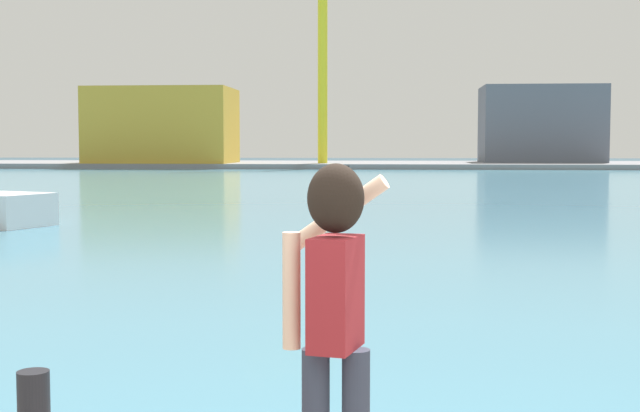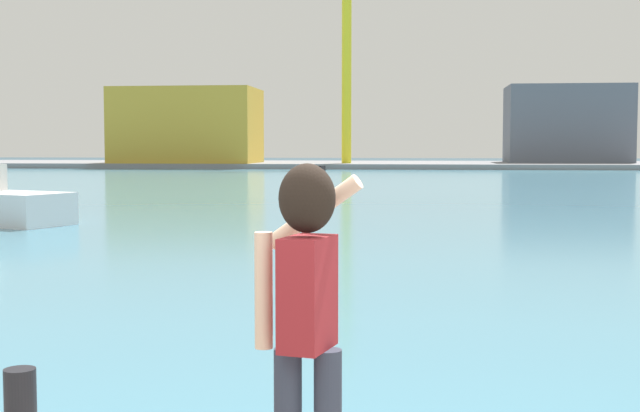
{
  "view_description": "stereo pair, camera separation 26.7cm",
  "coord_description": "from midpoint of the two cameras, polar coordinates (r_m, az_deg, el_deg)",
  "views": [
    {
      "loc": [
        -0.14,
        -3.54,
        2.41
      ],
      "look_at": [
        -0.87,
        5.26,
        1.79
      ],
      "focal_mm": 48.97,
      "sensor_mm": 36.0,
      "label": 1
    },
    {
      "loc": [
        0.13,
        -3.52,
        2.41
      ],
      "look_at": [
        -0.87,
        5.26,
        1.79
      ],
      "focal_mm": 48.97,
      "sensor_mm": 36.0,
      "label": 2
    }
  ],
  "objects": [
    {
      "name": "person_photographer",
      "position": [
        4.32,
        -0.85,
        -6.17
      ],
      "size": [
        0.53,
        0.57,
        1.74
      ],
      "rotation": [
        0.0,
        0.0,
        1.33
      ],
      "color": "#2D3342",
      "rests_on": "quay_promenade"
    },
    {
      "name": "warehouse_right",
      "position": [
        98.65,
        14.16,
        5.2
      ],
      "size": [
        12.84,
        8.27,
        8.28
      ],
      "primitive_type": "cube",
      "color": "slate",
      "rests_on": "far_shore_dock"
    },
    {
      "name": "ground_plane",
      "position": [
        53.59,
        4.73,
        1.41
      ],
      "size": [
        220.0,
        220.0,
        0.0
      ],
      "primitive_type": "plane",
      "color": "#334751"
    },
    {
      "name": "port_crane",
      "position": [
        90.27,
        -0.38,
        10.22
      ],
      "size": [
        8.06,
        6.56,
        19.89
      ],
      "color": "yellow",
      "rests_on": "far_shore_dock"
    },
    {
      "name": "warehouse_left",
      "position": [
        93.82,
        -10.33,
        5.19
      ],
      "size": [
        14.82,
        9.31,
        7.85
      ],
      "primitive_type": "cube",
      "color": "gold",
      "rests_on": "far_shore_dock"
    },
    {
      "name": "harbor_bollard",
      "position": [
        5.94,
        -19.46,
        -12.07
      ],
      "size": [
        0.2,
        0.2,
        0.41
      ],
      "primitive_type": "cylinder",
      "color": "black",
      "rests_on": "quay_promenade"
    },
    {
      "name": "far_shore_dock",
      "position": [
        95.56,
        4.74,
        2.7
      ],
      "size": [
        140.0,
        20.0,
        0.54
      ],
      "primitive_type": "cube",
      "color": "gray",
      "rests_on": "ground_plane"
    },
    {
      "name": "harbor_water",
      "position": [
        55.58,
        4.73,
        1.51
      ],
      "size": [
        140.0,
        100.0,
        0.02
      ],
      "primitive_type": "cube",
      "color": "teal",
      "rests_on": "ground_plane"
    }
  ]
}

